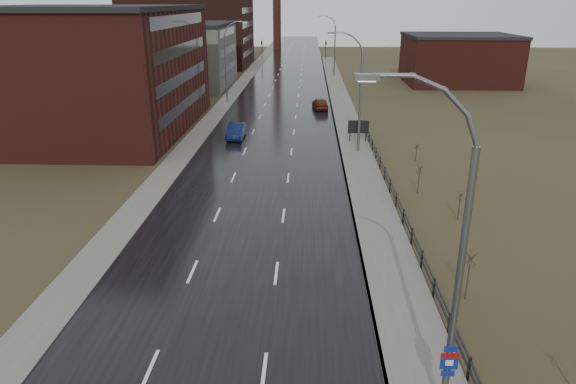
# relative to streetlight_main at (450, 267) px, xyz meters

# --- Properties ---
(road) EXTENTS (14.00, 300.00, 0.06)m
(road) POSITION_rel_streetlight_main_xyz_m (-8.47, 58.00, -6.03)
(road) COLOR black
(road) RESTS_ON ground
(sidewalk_right) EXTENTS (3.20, 180.00, 0.18)m
(sidewalk_right) POSITION_rel_streetlight_main_xyz_m (0.13, 33.00, -5.97)
(sidewalk_right) COLOR #595651
(sidewalk_right) RESTS_ON ground
(curb_right) EXTENTS (0.16, 180.00, 0.18)m
(curb_right) POSITION_rel_streetlight_main_xyz_m (-1.39, 33.00, -5.97)
(curb_right) COLOR slate
(curb_right) RESTS_ON ground
(sidewalk_left) EXTENTS (2.40, 260.00, 0.12)m
(sidewalk_left) POSITION_rel_streetlight_main_xyz_m (-16.67, 58.00, -6.00)
(sidewalk_left) COLOR #595651
(sidewalk_left) RESTS_ON ground
(warehouse_near) EXTENTS (22.44, 28.56, 13.50)m
(warehouse_near) POSITION_rel_streetlight_main_xyz_m (-29.46, 43.00, 0.70)
(warehouse_near) COLOR #471914
(warehouse_near) RESTS_ON ground
(warehouse_mid) EXTENTS (16.32, 20.40, 10.50)m
(warehouse_mid) POSITION_rel_streetlight_main_xyz_m (-26.46, 76.00, -0.80)
(warehouse_mid) COLOR slate
(warehouse_mid) RESTS_ON ground
(warehouse_far) EXTENTS (26.52, 24.48, 15.50)m
(warehouse_far) POSITION_rel_streetlight_main_xyz_m (-31.47, 106.00, 1.70)
(warehouse_far) COLOR #331611
(warehouse_far) RESTS_ON ground
(building_right) EXTENTS (18.36, 16.32, 8.50)m
(building_right) POSITION_rel_streetlight_main_xyz_m (21.83, 80.00, -1.80)
(building_right) COLOR #471914
(building_right) RESTS_ON ground
(streetlight_main) EXTENTS (3.91, 0.29, 12.11)m
(streetlight_main) POSITION_rel_streetlight_main_xyz_m (0.00, 0.00, 0.00)
(streetlight_main) COLOR slate
(streetlight_main) RESTS_ON ground
(streetlight_right_mid) EXTENTS (3.36, 0.28, 11.35)m
(streetlight_right_mid) POSITION_rel_streetlight_main_xyz_m (0.03, 34.00, -0.22)
(streetlight_right_mid) COLOR slate
(streetlight_right_mid) RESTS_ON ground
(streetlight_left) EXTENTS (3.36, 0.28, 11.35)m
(streetlight_left) POSITION_rel_streetlight_main_xyz_m (-16.17, 60.00, -0.22)
(streetlight_left) COLOR slate
(streetlight_left) RESTS_ON ground
(streetlight_right_far) EXTENTS (3.36, 0.28, 11.35)m
(streetlight_right_far) POSITION_rel_streetlight_main_xyz_m (0.03, 88.00, -0.22)
(streetlight_right_far) COLOR slate
(streetlight_right_far) RESTS_ON ground
(guardrail) EXTENTS (0.10, 53.05, 1.10)m
(guardrail) POSITION_rel_streetlight_main_xyz_m (1.83, 16.32, -5.35)
(guardrail) COLOR black
(guardrail) RESTS_ON ground
(shrub_c) EXTENTS (0.62, 0.65, 2.62)m
(shrub_c) POSITION_rel_streetlight_main_xyz_m (3.40, 7.91, -4.66)
(shrub_c) COLOR #382D23
(shrub_c) RESTS_ON ground
(shrub_d) EXTENTS (0.48, 0.50, 2.00)m
(shrub_d) POSITION_rel_streetlight_main_xyz_m (5.71, 17.97, -5.00)
(shrub_d) COLOR #382D23
(shrub_d) RESTS_ON ground
(shrub_e) EXTENTS (0.54, 0.57, 2.28)m
(shrub_e) POSITION_rel_streetlight_main_xyz_m (3.96, 22.88, -4.85)
(shrub_e) COLOR #382D23
(shrub_e) RESTS_ON ground
(shrub_f) EXTENTS (0.39, 0.41, 1.63)m
(shrub_f) POSITION_rel_streetlight_main_xyz_m (5.49, 31.69, -5.20)
(shrub_f) COLOR #382D23
(shrub_f) RESTS_ON ground
(billboard) EXTENTS (2.17, 0.17, 2.41)m
(billboard) POSITION_rel_streetlight_main_xyz_m (0.63, 37.73, -4.41)
(billboard) COLOR black
(billboard) RESTS_ON ground
(traffic_light_left) EXTENTS (0.58, 2.73, 5.30)m
(traffic_light_left) POSITION_rel_streetlight_main_xyz_m (-16.47, 118.00, -1.46)
(traffic_light_left) COLOR black
(traffic_light_left) RESTS_ON ground
(traffic_light_right) EXTENTS (0.58, 2.73, 5.30)m
(traffic_light_right) POSITION_rel_streetlight_main_xyz_m (-0.47, 118.00, -1.46)
(traffic_light_right) COLOR black
(traffic_light_right) RESTS_ON ground
(car_near) EXTENTS (1.68, 4.80, 1.58)m
(car_near) POSITION_rel_streetlight_main_xyz_m (-12.30, 39.07, -5.27)
(car_near) COLOR #0D1743
(car_near) RESTS_ON ground
(car_far) EXTENTS (2.36, 4.85, 1.59)m
(car_far) POSITION_rel_streetlight_main_xyz_m (-2.97, 55.18, -5.26)
(car_far) COLOR #52210D
(car_far) RESTS_ON ground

